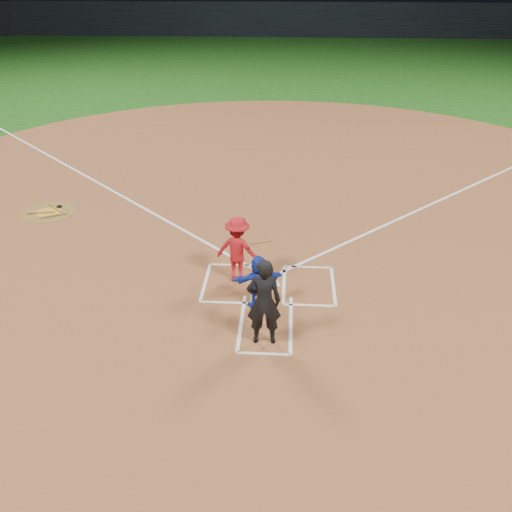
# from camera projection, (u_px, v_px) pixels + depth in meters

# --- Properties ---
(ground) EXTENTS (120.00, 120.00, 0.00)m
(ground) POSITION_uv_depth(u_px,v_px,m) (269.00, 284.00, 14.15)
(ground) COLOR #164A12
(ground) RESTS_ON ground
(home_plate_dirt) EXTENTS (28.00, 28.00, 0.01)m
(home_plate_dirt) POSITION_uv_depth(u_px,v_px,m) (276.00, 194.00, 19.43)
(home_plate_dirt) COLOR brown
(home_plate_dirt) RESTS_ON ground
(stadium_wall_far) EXTENTS (80.00, 1.20, 3.20)m
(stadium_wall_far) POSITION_uv_depth(u_px,v_px,m) (289.00, 19.00, 55.70)
(stadium_wall_far) COLOR black
(stadium_wall_far) RESTS_ON ground
(home_plate) EXTENTS (0.60, 0.60, 0.02)m
(home_plate) POSITION_uv_depth(u_px,v_px,m) (269.00, 284.00, 14.14)
(home_plate) COLOR white
(home_plate) RESTS_ON home_plate_dirt
(on_deck_circle) EXTENTS (1.70, 1.70, 0.01)m
(on_deck_circle) POSITION_uv_depth(u_px,v_px,m) (49.00, 212.00, 18.05)
(on_deck_circle) COLOR brown
(on_deck_circle) RESTS_ON home_plate_dirt
(on_deck_logo) EXTENTS (0.80, 0.80, 0.00)m
(on_deck_logo) POSITION_uv_depth(u_px,v_px,m) (49.00, 212.00, 18.05)
(on_deck_logo) COLOR #C79217
(on_deck_logo) RESTS_ON on_deck_circle
(on_deck_bat_a) EXTENTS (0.63, 0.65, 0.06)m
(on_deck_bat_a) POSITION_uv_depth(u_px,v_px,m) (56.00, 208.00, 18.25)
(on_deck_bat_a) COLOR olive
(on_deck_bat_a) RESTS_ON on_deck_circle
(on_deck_bat_b) EXTENTS (0.84, 0.21, 0.06)m
(on_deck_bat_b) POSITION_uv_depth(u_px,v_px,m) (41.00, 212.00, 17.96)
(on_deck_bat_b) COLOR #925F35
(on_deck_bat_b) RESTS_ON on_deck_circle
(on_deck_bat_c) EXTENTS (0.76, 0.47, 0.06)m
(on_deck_bat_c) POSITION_uv_depth(u_px,v_px,m) (54.00, 215.00, 17.75)
(on_deck_bat_c) COLOR olive
(on_deck_bat_c) RESTS_ON on_deck_circle
(bat_weight_donut) EXTENTS (0.19, 0.19, 0.05)m
(bat_weight_donut) POSITION_uv_depth(u_px,v_px,m) (59.00, 206.00, 18.38)
(bat_weight_donut) COLOR black
(bat_weight_donut) RESTS_ON on_deck_circle
(catcher) EXTENTS (1.25, 0.71, 1.28)m
(catcher) POSITION_uv_depth(u_px,v_px,m) (258.00, 282.00, 12.97)
(catcher) COLOR #1632B6
(catcher) RESTS_ON home_plate_dirt
(umpire) EXTENTS (0.74, 0.51, 1.95)m
(umpire) POSITION_uv_depth(u_px,v_px,m) (264.00, 302.00, 11.60)
(umpire) COLOR black
(umpire) RESTS_ON home_plate_dirt
(chalk_markings) EXTENTS (28.35, 17.32, 0.01)m
(chalk_markings) POSITION_uv_depth(u_px,v_px,m) (275.00, 202.00, 18.80)
(chalk_markings) COLOR white
(chalk_markings) RESTS_ON home_plate_dirt
(batter_at_plate) EXTENTS (1.48, 0.95, 1.69)m
(batter_at_plate) POSITION_uv_depth(u_px,v_px,m) (238.00, 249.00, 13.95)
(batter_at_plate) COLOR #B1131A
(batter_at_plate) RESTS_ON home_plate_dirt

